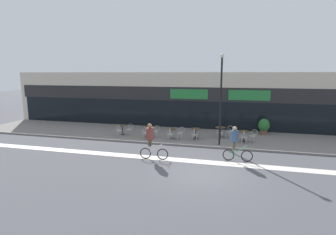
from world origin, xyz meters
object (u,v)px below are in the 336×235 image
cafe_chair_2_near (170,133)px  cafe_chair_5_side (253,135)px  bistro_table_2 (172,132)px  bistro_table_3 (196,131)px  cafe_chair_4_side (229,131)px  lamp_post (221,94)px  cafe_chair_2_side (181,132)px  cafe_chair_3_near (194,134)px  bistro_table_5 (244,134)px  bistro_table_0 (122,128)px  cafe_chair_5_near (244,136)px  cyclist_1 (151,138)px  planter_pot (264,126)px  cyclist_0 (235,141)px  bistro_table_4 (221,130)px  cafe_chair_1_side (156,131)px  cafe_chair_0_side (130,128)px  cafe_chair_0_near (119,130)px  cafe_chair_1_near (145,132)px  cafe_chair_4_near (220,132)px  bistro_table_1 (148,130)px

cafe_chair_2_near → cafe_chair_5_side: same height
bistro_table_2 → bistro_table_3: 1.72m
cafe_chair_4_side → lamp_post: (-0.57, -2.27, 2.91)m
cafe_chair_2_side → cafe_chair_3_near: 1.10m
bistro_table_5 → bistro_table_0: bearing=-179.3°
cafe_chair_5_near → cyclist_1: (-5.28, -4.36, 0.60)m
cafe_chair_5_side → planter_pot: (0.97, 2.76, 0.14)m
cafe_chair_2_side → cyclist_0: (3.88, -3.69, 0.52)m
bistro_table_4 → cafe_chair_1_side: (-4.73, -1.33, -0.03)m
bistro_table_0 → cafe_chair_0_side: bearing=-0.4°
cafe_chair_2_near → cyclist_1: bearing=177.5°
cafe_chair_0_side → lamp_post: lamp_post is taller
cafe_chair_0_side → bistro_table_5: bearing=-176.1°
cyclist_1 → cafe_chair_1_side: bearing=99.2°
bistro_table_2 → bistro_table_5: (5.11, 0.41, 0.04)m
cafe_chair_2_side → cyclist_1: (-0.80, -4.59, 0.60)m
cafe_chair_1_side → cafe_chair_4_side: bearing=-169.9°
bistro_table_0 → cafe_chair_0_near: 0.63m
cafe_chair_1_near → cafe_chair_2_near: (1.93, -0.03, 0.00)m
cafe_chair_0_side → cafe_chair_4_side: same height
cafe_chair_4_side → cyclist_1: bearing=47.2°
cafe_chair_0_near → cafe_chair_3_near: (5.83, 0.06, 0.00)m
cafe_chair_1_near → cafe_chair_0_side: bearing=62.0°
bistro_table_4 → cafe_chair_1_side: 4.91m
bistro_table_0 → cafe_chair_5_side: size_ratio=0.83×
cafe_chair_4_near → cafe_chair_5_near: same height
cafe_chair_0_side → cafe_chair_2_near: size_ratio=1.00×
bistro_table_1 → cafe_chair_5_near: size_ratio=0.87×
cafe_chair_5_near → cyclist_0: cyclist_0 is taller
bistro_table_4 → cafe_chair_4_side: cafe_chair_4_side is taller
bistro_table_3 → cyclist_0: 4.94m
cafe_chair_0_side → cafe_chair_2_side: (4.13, -0.27, 0.00)m
cafe_chair_0_side → cafe_chair_2_side: 4.14m
cafe_chair_1_near → planter_pot: size_ratio=0.72×
cafe_chair_0_side → cafe_chair_4_side: (7.56, 1.09, 0.00)m
lamp_post → cafe_chair_1_near: bearing=176.9°
cafe_chair_2_near → bistro_table_5: bearing=-78.4°
cafe_chair_1_side → cafe_chair_5_side: size_ratio=1.00×
bistro_table_0 → cafe_chair_5_near: 9.25m
bistro_table_1 → bistro_table_5: (7.04, 0.38, 0.01)m
cafe_chair_0_near → cafe_chair_4_side: size_ratio=1.00×
bistro_table_3 → cafe_chair_4_side: cafe_chair_4_side is taller
bistro_table_0 → bistro_table_1: bistro_table_0 is taller
cafe_chair_0_near → bistro_table_2: bearing=-82.7°
cafe_chair_4_near → lamp_post: bearing=-172.5°
bistro_table_1 → cafe_chair_4_near: cafe_chair_4_near is taller
cafe_chair_1_side → cafe_chair_1_near: bearing=41.2°
cafe_chair_1_side → cafe_chair_3_near: 3.01m
cafe_chair_5_side → cyclist_1: size_ratio=0.43×
bistro_table_5 → cafe_chair_2_side: 4.51m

